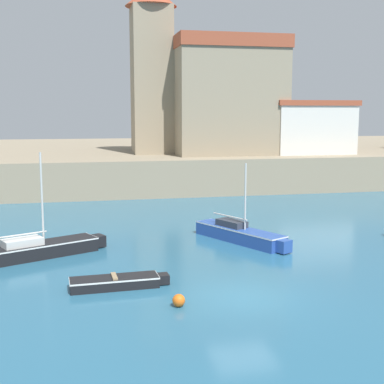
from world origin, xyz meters
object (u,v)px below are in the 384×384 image
Objects in this scene: sailboat_blue_2 at (240,234)px; dinghy_black_4 at (117,282)px; church at (209,94)px; harbor_shed_mid_row at (309,127)px; sailboat_black_0 at (37,249)px; mooring_buoy at (179,300)px.

dinghy_black_4 is (-7.28, -6.55, -0.21)m from sailboat_blue_2.
harbor_shed_mid_row is at bearing -30.84° from church.
sailboat_black_0 reaches higher than sailboat_blue_2.
harbor_shed_mid_row is at bearing 58.42° from mooring_buoy.
harbor_shed_mid_row reaches higher than sailboat_black_0.
sailboat_black_0 reaches higher than dinghy_black_4.
sailboat_black_0 is 10.91m from sailboat_blue_2.
sailboat_black_0 is 0.82× the size of harbor_shed_mid_row.
dinghy_black_4 is at bearing 128.05° from mooring_buoy.
harbor_shed_mid_row reaches higher than dinghy_black_4.
church is at bearing 70.16° from dinghy_black_4.
harbor_shed_mid_row is at bearing 53.14° from dinghy_black_4.
mooring_buoy is at bearing -121.58° from harbor_shed_mid_row.
harbor_shed_mid_row is (18.64, 30.33, 5.51)m from mooring_buoy.
mooring_buoy is 0.06× the size of harbor_shed_mid_row.
harbor_shed_mid_row is (8.85, -5.28, -3.30)m from church.
sailboat_blue_2 is 0.78× the size of harbor_shed_mid_row.
church reaches higher than dinghy_black_4.
dinghy_black_4 is 3.40m from mooring_buoy.
church reaches higher than sailboat_blue_2.
mooring_buoy is 0.03× the size of church.
church is (11.89, 32.93, 8.80)m from dinghy_black_4.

